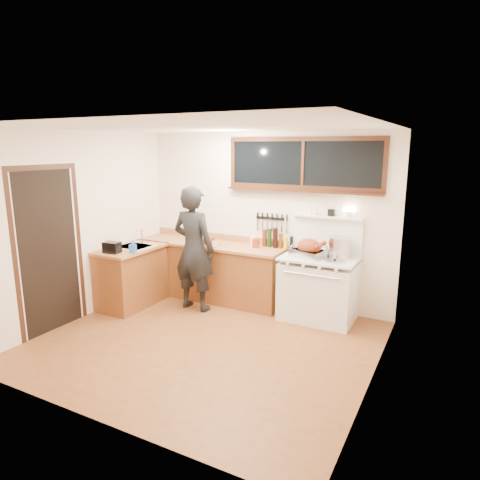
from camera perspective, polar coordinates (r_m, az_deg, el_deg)
The scene contains 20 objects.
ground_plane at distance 5.48m, azimuth -4.72°, elevation -13.61°, with size 4.00×3.50×0.02m, color brown.
room_shell at distance 4.98m, azimuth -5.06°, elevation 3.82°, with size 4.10×3.60×2.65m.
counter_back at distance 6.86m, azimuth -3.97°, elevation -4.02°, with size 2.44×0.64×1.00m.
counter_left at distance 6.75m, azimuth -14.24°, elevation -4.68°, with size 0.64×1.09×0.90m.
sink_unit at distance 6.69m, azimuth -13.86°, elevation -1.30°, with size 0.50×0.45×0.37m.
vintage_stove at distance 6.11m, azimuth 10.46°, elevation -6.16°, with size 1.02×0.74×1.57m.
back_window at distance 6.22m, azimuth 8.33°, elevation 9.28°, with size 2.32×0.13×0.77m.
left_doorway at distance 6.02m, azimuth -24.09°, elevation -1.19°, with size 0.02×1.04×2.17m.
knife_strip at distance 6.49m, azimuth 4.16°, elevation 2.79°, with size 0.52×0.03×0.28m.
man at distance 6.29m, azimuth -6.18°, elevation -1.18°, with size 0.69×0.46×1.84m.
soap_bottle at distance 6.26m, azimuth -14.12°, elevation -0.85°, with size 0.11×0.11×0.19m.
toaster at distance 6.36m, azimuth -16.69°, elevation -0.95°, with size 0.25×0.18×0.16m.
cutting_board at distance 6.59m, azimuth -4.67°, elevation -0.20°, with size 0.51×0.42×0.15m.
roast_turkey at distance 5.94m, azimuth 9.21°, elevation -1.25°, with size 0.54×0.47×0.25m.
stockpot at distance 5.97m, azimuth 13.13°, elevation -0.97°, with size 0.32×0.32×0.28m.
saucepan at distance 6.23m, azimuth 11.79°, elevation -1.14°, with size 0.16×0.27×0.11m.
pot_lid at distance 5.77m, azimuth 12.50°, elevation -2.74°, with size 0.34×0.34×0.04m.
coffee_tin at distance 6.42m, azimuth 2.11°, elevation -0.42°, with size 0.10×0.09×0.13m.
pitcher at distance 6.47m, azimuth 1.74°, elevation -0.17°, with size 0.11×0.11×0.16m.
bottle_cluster at distance 6.41m, azimuth 4.71°, elevation 0.09°, with size 0.49×0.07×0.30m.
Camera 1 is at (2.66, -4.14, 2.39)m, focal length 32.00 mm.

